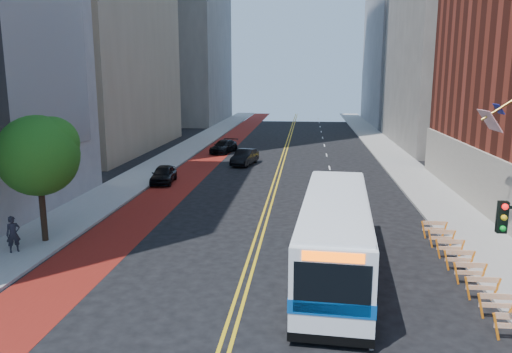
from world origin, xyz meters
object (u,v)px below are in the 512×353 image
Objects in this scene: transit_bus at (335,234)px; car_c at (224,147)px; street_tree at (39,152)px; pedestrian at (13,234)px; car_a at (164,174)px; car_b at (245,157)px.

transit_bus reaches higher than car_c.
pedestrian is at bearing -109.20° from street_tree.
car_a is 10.89m from car_b.
car_b is at bearing 53.78° from car_a.
car_a is (-13.19, 18.22, -1.12)m from transit_bus.
transit_bus is at bearing -43.80° from pedestrian.
car_a is (1.94, 15.51, -4.17)m from street_tree.
transit_bus is 7.16× the size of pedestrian.
car_b is (-7.52, 27.51, -1.08)m from transit_bus.
car_b is (5.67, 9.30, 0.04)m from car_a.
street_tree reaches higher than car_a.
street_tree is 16.18m from car_a.
transit_bus reaches higher than car_a.
car_a is at bearing 82.86° from street_tree.
transit_bus is 2.78× the size of car_b.
street_tree is 26.28m from car_b.
pedestrian is (-8.27, -26.71, 0.29)m from car_b.
car_b is 27.96m from pedestrian.
pedestrian is at bearing -96.48° from car_b.
pedestrian is at bearing -103.37° from car_a.
car_c is (2.25, 16.97, -0.01)m from car_a.
street_tree is 33.02m from car_c.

